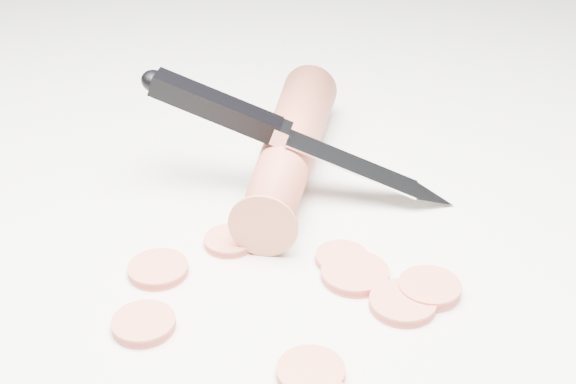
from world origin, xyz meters
name	(u,v)px	position (x,y,z in m)	size (l,w,h in m)	color
ground	(289,262)	(0.00, 0.00, 0.00)	(2.40, 2.40, 0.00)	silver
carrot	(290,148)	(0.04, 0.10, 0.02)	(0.04, 0.04, 0.20)	#B94B34
carrot_slice_0	(144,324)	(-0.10, -0.03, 0.00)	(0.03, 0.03, 0.01)	#C76345
carrot_slice_2	(355,274)	(0.03, -0.03, 0.00)	(0.04, 0.04, 0.01)	#C76345
carrot_slice_3	(311,372)	(-0.02, -0.10, 0.00)	(0.03, 0.03, 0.01)	#C76345
carrot_slice_4	(403,303)	(0.05, -0.06, 0.00)	(0.04, 0.04, 0.01)	#C76345
carrot_slice_5	(158,269)	(-0.08, 0.02, 0.00)	(0.04, 0.04, 0.01)	#C76345
carrot_slice_6	(429,288)	(0.07, -0.06, 0.00)	(0.04, 0.04, 0.01)	#C76345
carrot_slice_7	(341,258)	(0.03, -0.01, 0.00)	(0.03, 0.03, 0.01)	#C76345
carrot_slice_8	(230,241)	(-0.03, 0.03, 0.00)	(0.03, 0.03, 0.01)	#C76345
kitchen_knife	(299,137)	(0.04, 0.08, 0.04)	(0.20, 0.13, 0.09)	silver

